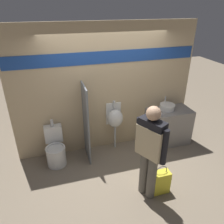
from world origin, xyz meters
TOP-DOWN VIEW (x-y plane):
  - ground_plane at (0.00, 0.00)m, footprint 16.00×16.00m
  - display_wall at (0.00, 0.60)m, footprint 3.86×0.07m
  - sink_counter at (1.39, 0.29)m, footprint 0.97×0.55m
  - sink_basin at (1.34, 0.35)m, footprint 0.34×0.34m
  - cell_phone at (1.10, 0.18)m, footprint 0.07×0.14m
  - divider_near_counter at (-0.51, 0.28)m, footprint 0.03×0.59m
  - urinal_near_counter at (0.15, 0.44)m, footprint 0.35×0.28m
  - toilet at (-1.17, 0.27)m, footprint 0.40×0.56m
  - person_in_vest at (0.27, -1.02)m, footprint 0.39×0.53m
  - shopping_bag at (0.50, -1.06)m, footprint 0.32×0.17m

SIDE VIEW (x-z plane):
  - ground_plane at x=0.00m, z-range 0.00..0.00m
  - shopping_bag at x=0.50m, z-range -0.07..0.50m
  - toilet at x=-1.17m, z-range -0.15..0.76m
  - sink_counter at x=1.39m, z-range 0.00..0.84m
  - urinal_near_counter at x=0.15m, z-range 0.19..1.31m
  - divider_near_counter at x=-0.51m, z-range 0.00..1.62m
  - cell_phone at x=1.10m, z-range 0.84..0.85m
  - sink_basin at x=1.34m, z-range 0.77..1.03m
  - person_in_vest at x=0.27m, z-range 0.13..1.81m
  - display_wall at x=0.00m, z-range 0.01..2.71m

